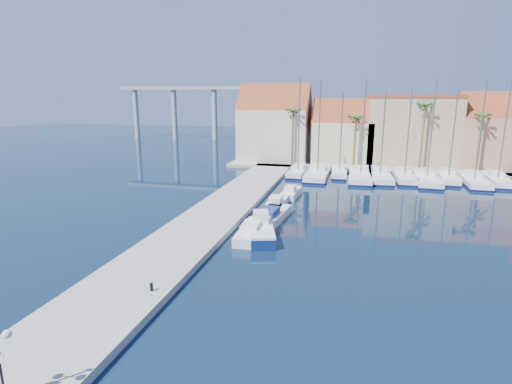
% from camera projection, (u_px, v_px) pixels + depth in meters
% --- Properties ---
extents(ground, '(260.00, 260.00, 0.00)m').
position_uv_depth(ground, '(282.00, 281.00, 25.99)').
color(ground, black).
rests_on(ground, ground).
extents(quay_west, '(6.00, 77.00, 0.50)m').
position_uv_depth(quay_west, '(219.00, 211.00, 40.79)').
color(quay_west, gray).
rests_on(quay_west, ground).
extents(shore_north, '(54.00, 16.00, 0.50)m').
position_uv_depth(shore_north, '(389.00, 165.00, 68.86)').
color(shore_north, gray).
rests_on(shore_north, ground).
extents(bollard, '(0.19, 0.19, 0.48)m').
position_uv_depth(bollard, '(152.00, 287.00, 23.56)').
color(bollard, black).
rests_on(bollard, quay_west).
extents(fishing_boat, '(3.52, 6.15, 2.04)m').
position_uv_depth(fishing_boat, '(261.00, 230.00, 33.80)').
color(fishing_boat, navy).
rests_on(fishing_boat, ground).
extents(motorboat_west_0, '(2.23, 6.31, 1.40)m').
position_uv_depth(motorboat_west_0, '(252.00, 231.00, 34.08)').
color(motorboat_west_0, white).
rests_on(motorboat_west_0, ground).
extents(motorboat_west_1, '(2.96, 7.41, 1.40)m').
position_uv_depth(motorboat_west_1, '(270.00, 216.00, 38.37)').
color(motorboat_west_1, white).
rests_on(motorboat_west_1, ground).
extents(motorboat_west_2, '(1.82, 5.53, 1.40)m').
position_uv_depth(motorboat_west_2, '(276.00, 203.00, 42.92)').
color(motorboat_west_2, white).
rests_on(motorboat_west_2, ground).
extents(motorboat_west_3, '(1.97, 5.36, 1.40)m').
position_uv_depth(motorboat_west_3, '(291.00, 193.00, 47.73)').
color(motorboat_west_3, white).
rests_on(motorboat_west_3, ground).
extents(sailboat_0, '(2.61, 8.82, 14.32)m').
position_uv_depth(sailboat_0, '(298.00, 171.00, 60.94)').
color(sailboat_0, white).
rests_on(sailboat_0, ground).
extents(sailboat_1, '(3.19, 11.81, 14.01)m').
position_uv_depth(sailboat_1, '(318.00, 173.00, 59.52)').
color(sailboat_1, white).
rests_on(sailboat_1, ground).
extents(sailboat_2, '(2.41, 8.28, 12.19)m').
position_uv_depth(sailboat_2, '(339.00, 172.00, 60.33)').
color(sailboat_2, white).
rests_on(sailboat_2, ground).
extents(sailboat_3, '(3.29, 12.04, 14.06)m').
position_uv_depth(sailboat_3, '(360.00, 175.00, 58.22)').
color(sailboat_3, white).
rests_on(sailboat_3, ground).
extents(sailboat_4, '(3.43, 11.28, 12.35)m').
position_uv_depth(sailboat_4, '(380.00, 175.00, 57.94)').
color(sailboat_4, white).
rests_on(sailboat_4, ground).
extents(sailboat_5, '(2.88, 9.98, 12.76)m').
position_uv_depth(sailboat_5, '(404.00, 176.00, 57.22)').
color(sailboat_5, white).
rests_on(sailboat_5, ground).
extents(sailboat_6, '(3.52, 11.79, 14.07)m').
position_uv_depth(sailboat_6, '(426.00, 178.00, 56.09)').
color(sailboat_6, white).
rests_on(sailboat_6, ground).
extents(sailboat_7, '(3.09, 9.14, 12.59)m').
position_uv_depth(sailboat_7, '(448.00, 177.00, 56.47)').
color(sailboat_7, white).
rests_on(sailboat_7, ground).
extents(sailboat_8, '(3.20, 10.58, 13.87)m').
position_uv_depth(sailboat_8, '(473.00, 180.00, 54.67)').
color(sailboat_8, white).
rests_on(sailboat_8, ground).
extents(sailboat_9, '(2.82, 9.42, 14.37)m').
position_uv_depth(sailboat_9, '(496.00, 179.00, 54.90)').
color(sailboat_9, white).
rests_on(sailboat_9, ground).
extents(building_0, '(12.30, 9.00, 13.50)m').
position_uv_depth(building_0, '(275.00, 126.00, 71.17)').
color(building_0, beige).
rests_on(building_0, shore_north).
extents(building_1, '(10.30, 8.00, 11.00)m').
position_uv_depth(building_1, '(343.00, 135.00, 68.62)').
color(building_1, beige).
rests_on(building_1, shore_north).
extents(building_2, '(14.20, 10.20, 11.50)m').
position_uv_depth(building_2, '(411.00, 130.00, 66.75)').
color(building_2, tan).
rests_on(building_2, shore_north).
extents(building_3, '(10.30, 8.00, 12.00)m').
position_uv_depth(building_3, '(492.00, 134.00, 63.06)').
color(building_3, tan).
rests_on(building_3, shore_north).
extents(palm_0, '(2.60, 2.60, 10.15)m').
position_uv_depth(palm_0, '(293.00, 113.00, 64.91)').
color(palm_0, brown).
rests_on(palm_0, shore_north).
extents(palm_1, '(2.60, 2.60, 9.15)m').
position_uv_depth(palm_1, '(356.00, 120.00, 62.77)').
color(palm_1, brown).
rests_on(palm_1, shore_north).
extents(palm_2, '(2.60, 2.60, 11.15)m').
position_uv_depth(palm_2, '(425.00, 108.00, 59.97)').
color(palm_2, brown).
rests_on(palm_2, shore_north).
extents(palm_3, '(2.60, 2.60, 9.65)m').
position_uv_depth(palm_3, '(482.00, 118.00, 58.41)').
color(palm_3, brown).
rests_on(palm_3, shore_north).
extents(viaduct, '(48.00, 2.20, 14.45)m').
position_uv_depth(viaduct, '(197.00, 102.00, 110.18)').
color(viaduct, '#9E9E99').
rests_on(viaduct, ground).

